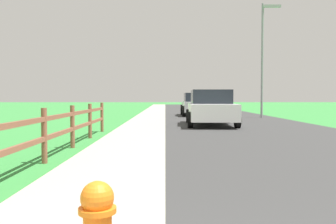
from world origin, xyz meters
The scene contains 8 objects.
ground_plane centered at (0.00, 25.00, 0.00)m, with size 120.00×120.00×0.00m, color #35873B.
road_asphalt centered at (3.50, 27.00, 0.00)m, with size 7.00×66.00×0.01m, color #363636.
curb_concrete centered at (-3.00, 27.00, 0.00)m, with size 6.00×66.00×0.01m, color #ADAB93.
grass_verge centered at (-4.50, 27.00, 0.01)m, with size 5.00×66.00×0.00m, color #35873B.
rail_fence centered at (-2.33, 6.02, 0.63)m, with size 0.11×12.82×1.08m.
parked_suv_white centered at (2.07, 15.59, 0.81)m, with size 2.30×4.90×1.61m.
parked_car_silver centered at (2.10, 23.89, 0.79)m, with size 2.00×4.49×1.56m.
street_lamp centered at (6.06, 21.36, 4.11)m, with size 1.17×0.20×6.98m.
Camera 1 is at (-0.00, -0.92, 1.29)m, focal length 38.71 mm.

